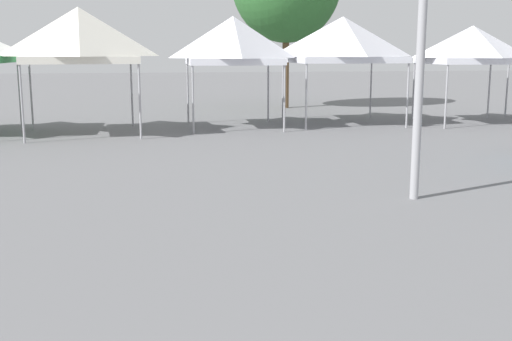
{
  "coord_description": "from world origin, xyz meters",
  "views": [
    {
      "loc": [
        -0.61,
        -0.39,
        2.39
      ],
      "look_at": [
        0.42,
        5.22,
        1.3
      ],
      "focal_mm": 44.36,
      "sensor_mm": 36.0,
      "label": 1
    }
  ],
  "objects": [
    {
      "name": "canopy_tent_left_of_center",
      "position": [
        5.98,
        19.73,
        2.73
      ],
      "size": [
        3.42,
        3.42,
        3.47
      ],
      "color": "#9E9EA3",
      "rests_on": "ground"
    },
    {
      "name": "canopy_tent_far_right",
      "position": [
        10.16,
        19.01,
        2.57
      ],
      "size": [
        3.11,
        3.11,
        3.18
      ],
      "color": "#9E9EA3",
      "rests_on": "ground"
    },
    {
      "name": "canopy_tent_behind_left",
      "position": [
        2.29,
        19.21,
        2.69
      ],
      "size": [
        2.89,
        2.89,
        3.42
      ],
      "color": "#9E9EA3",
      "rests_on": "ground"
    },
    {
      "name": "canopy_tent_behind_right",
      "position": [
        -2.21,
        18.43,
        2.81
      ],
      "size": [
        3.4,
        3.4,
        3.59
      ],
      "color": "#9E9EA3",
      "rests_on": "ground"
    }
  ]
}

